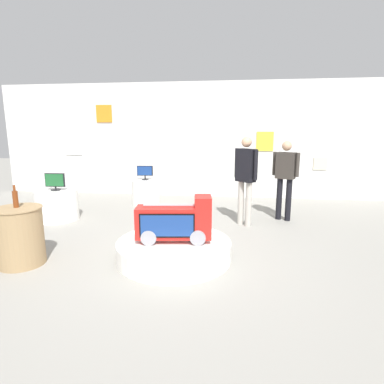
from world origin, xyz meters
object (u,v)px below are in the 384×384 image
(main_display_pedestal, at_px, (174,250))
(side_table_round, at_px, (20,236))
(novelty_firetruck_tv, at_px, (175,223))
(tv_on_left_rear, at_px, (55,181))
(display_pedestal_left_rear, at_px, (57,205))
(tv_on_center_rear, at_px, (145,172))
(display_pedestal_center_rear, at_px, (146,192))
(shopper_browsing_near_truck, at_px, (246,174))
(shopper_browsing_rear, at_px, (285,174))
(bottle_on_side_table, at_px, (15,198))

(main_display_pedestal, relative_size, side_table_round, 2.04)
(novelty_firetruck_tv, distance_m, tv_on_left_rear, 3.40)
(display_pedestal_left_rear, height_order, tv_on_center_rear, tv_on_center_rear)
(display_pedestal_center_rear, relative_size, tv_on_center_rear, 1.72)
(novelty_firetruck_tv, relative_size, tv_on_center_rear, 2.80)
(display_pedestal_left_rear, xyz_separation_m, tv_on_center_rear, (1.49, 1.63, 0.53))
(shopper_browsing_near_truck, bearing_deg, display_pedestal_left_rear, -178.27)
(main_display_pedestal, distance_m, shopper_browsing_near_truck, 2.34)
(novelty_firetruck_tv, xyz_separation_m, tv_on_left_rear, (-2.91, 1.74, 0.27))
(side_table_round, relative_size, shopper_browsing_rear, 0.50)
(tv_on_left_rear, xyz_separation_m, bottle_on_side_table, (0.73, -2.18, 0.13))
(display_pedestal_left_rear, relative_size, tv_on_center_rear, 2.17)
(shopper_browsing_rear, bearing_deg, display_pedestal_center_rear, 163.03)
(main_display_pedestal, relative_size, shopper_browsing_near_truck, 0.96)
(display_pedestal_left_rear, relative_size, display_pedestal_center_rear, 1.26)
(novelty_firetruck_tv, bearing_deg, tv_on_center_rear, 112.84)
(novelty_firetruck_tv, height_order, side_table_round, novelty_firetruck_tv)
(main_display_pedestal, height_order, novelty_firetruck_tv, novelty_firetruck_tv)
(display_pedestal_center_rear, xyz_separation_m, shopper_browsing_rear, (3.33, -1.02, 0.67))
(tv_on_left_rear, bearing_deg, shopper_browsing_near_truck, 1.79)
(display_pedestal_center_rear, distance_m, bottle_on_side_table, 3.95)
(main_display_pedestal, distance_m, tv_on_left_rear, 3.44)
(main_display_pedestal, height_order, bottle_on_side_table, bottle_on_side_table)
(main_display_pedestal, bearing_deg, side_table_round, -167.57)
(side_table_round, bearing_deg, shopper_browsing_rear, 34.80)
(side_table_round, relative_size, bottle_on_side_table, 2.63)
(display_pedestal_left_rear, xyz_separation_m, bottle_on_side_table, (0.73, -2.19, 0.64))
(tv_on_left_rear, relative_size, tv_on_center_rear, 1.06)
(tv_on_center_rear, relative_size, side_table_round, 0.48)
(main_display_pedestal, xyz_separation_m, shopper_browsing_near_truck, (1.09, 1.86, 0.90))
(display_pedestal_left_rear, distance_m, side_table_round, 2.34)
(bottle_on_side_table, bearing_deg, display_pedestal_center_rear, 78.76)
(tv_on_left_rear, bearing_deg, display_pedestal_left_rear, 87.54)
(tv_on_left_rear, xyz_separation_m, tv_on_center_rear, (1.49, 1.63, 0.01))
(shopper_browsing_near_truck, relative_size, shopper_browsing_rear, 1.06)
(main_display_pedestal, height_order, tv_on_left_rear, tv_on_left_rear)
(bottle_on_side_table, bearing_deg, shopper_browsing_rear, 34.45)
(tv_on_left_rear, bearing_deg, tv_on_center_rear, 47.60)
(display_pedestal_left_rear, height_order, tv_on_left_rear, tv_on_left_rear)
(display_pedestal_left_rear, bearing_deg, shopper_browsing_near_truck, 1.73)
(display_pedestal_left_rear, relative_size, tv_on_left_rear, 2.06)
(side_table_round, bearing_deg, tv_on_left_rear, 108.83)
(tv_on_center_rear, distance_m, bottle_on_side_table, 3.89)
(shopper_browsing_rear, bearing_deg, tv_on_left_rear, -172.66)
(main_display_pedestal, distance_m, tv_on_center_rear, 3.72)
(tv_on_center_rear, bearing_deg, display_pedestal_center_rear, 84.66)
(bottle_on_side_table, bearing_deg, shopper_browsing_near_truck, 35.39)
(main_display_pedestal, height_order, shopper_browsing_rear, shopper_browsing_rear)
(display_pedestal_center_rear, bearing_deg, side_table_round, -100.89)
(display_pedestal_left_rear, height_order, side_table_round, side_table_round)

